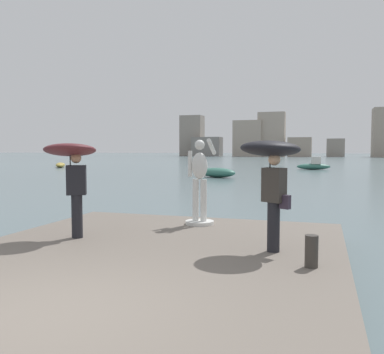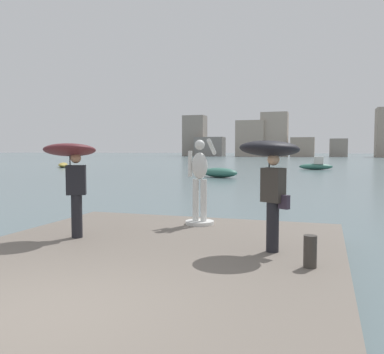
{
  "view_description": "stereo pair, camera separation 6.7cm",
  "coord_description": "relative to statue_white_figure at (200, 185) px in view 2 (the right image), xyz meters",
  "views": [
    {
      "loc": [
        2.94,
        -3.81,
        2.2
      ],
      "look_at": [
        0.0,
        5.6,
        1.55
      ],
      "focal_mm": 39.3,
      "sensor_mm": 36.0,
      "label": 1
    },
    {
      "loc": [
        3.0,
        -3.78,
        2.2
      ],
      "look_at": [
        0.0,
        5.6,
        1.55
      ],
      "focal_mm": 39.3,
      "sensor_mm": 36.0,
      "label": 2
    }
  ],
  "objects": [
    {
      "name": "ground_plane",
      "position": [
        -0.13,
        34.19,
        -1.34
      ],
      "size": [
        400.0,
        400.0,
        0.0
      ],
      "primitive_type": "plane",
      "color": "slate"
    },
    {
      "name": "boat_near",
      "position": [
        1.87,
        37.74,
        -0.89
      ],
      "size": [
        3.64,
        1.48,
        1.39
      ],
      "color": "#336B5B",
      "rests_on": "ground"
    },
    {
      "name": "mooring_bollard",
      "position": [
        2.67,
        -3.05,
        -0.7
      ],
      "size": [
        0.2,
        0.2,
        0.5
      ],
      "primitive_type": "cylinder",
      "color": "#38332D",
      "rests_on": "pier"
    },
    {
      "name": "onlooker_right",
      "position": [
        1.94,
        -2.16,
        0.63
      ],
      "size": [
        1.44,
        1.45,
        1.98
      ],
      "color": "black",
      "rests_on": "pier"
    },
    {
      "name": "distant_skyline",
      "position": [
        1.94,
        119.75,
        4.17
      ],
      "size": [
        85.91,
        11.8,
        13.83
      ],
      "color": "gray",
      "rests_on": "ground"
    },
    {
      "name": "boat_far",
      "position": [
        -5.11,
        22.42,
        -0.97
      ],
      "size": [
        3.6,
        2.62,
        0.75
      ],
      "color": "#336B5B",
      "rests_on": "ground"
    },
    {
      "name": "boat_mid",
      "position": [
        -27.99,
        34.72,
        -1.06
      ],
      "size": [
        3.23,
        4.31,
        0.58
      ],
      "color": "#B2993D",
      "rests_on": "ground"
    },
    {
      "name": "pier",
      "position": [
        -0.13,
        -3.9,
        -1.14
      ],
      "size": [
        6.76,
        9.83,
        0.4
      ],
      "primitive_type": "cube",
      "color": "#70665B",
      "rests_on": "ground"
    },
    {
      "name": "statue_white_figure",
      "position": [
        0.0,
        0.0,
        0.0
      ],
      "size": [
        0.69,
        0.91,
        2.06
      ],
      "color": "silver",
      "rests_on": "pier"
    },
    {
      "name": "onlooker_left",
      "position": [
        -2.04,
        -2.25,
        0.58
      ],
      "size": [
        1.4,
        1.4,
        1.97
      ],
      "color": "black",
      "rests_on": "pier"
    }
  ]
}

